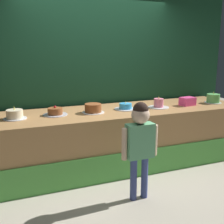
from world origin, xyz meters
TOP-DOWN VIEW (x-y plane):
  - ground_plane at (0.00, 0.00)m, footprint 12.00×12.00m
  - stage_platform at (0.00, 0.52)m, footprint 4.30×1.07m
  - curtain_backdrop at (0.00, 1.15)m, footprint 4.95×0.08m
  - child_figure at (-0.03, -0.52)m, footprint 0.45×0.21m
  - pink_box at (1.31, 0.42)m, footprint 0.26×0.19m
  - cake_far_left at (-1.31, 0.50)m, footprint 0.30×0.30m
  - cake_left at (-0.78, 0.53)m, footprint 0.33×0.33m
  - cake_center_left at (-0.26, 0.47)m, footprint 0.31×0.31m
  - cake_center_right at (0.26, 0.51)m, footprint 0.34×0.34m
  - cake_right at (0.78, 0.44)m, footprint 0.32×0.32m
  - cake_far_right at (1.83, 0.43)m, footprint 0.27×0.27m

SIDE VIEW (x-z plane):
  - ground_plane at x=0.00m, z-range 0.00..0.00m
  - stage_platform at x=0.00m, z-range 0.00..0.85m
  - child_figure at x=-0.03m, z-range 0.17..1.33m
  - cake_center_right at x=0.26m, z-range 0.82..0.95m
  - cake_left at x=-0.78m, z-range 0.83..0.96m
  - cake_far_left at x=-1.31m, z-range 0.82..1.00m
  - cake_right at x=0.78m, z-range 0.81..1.00m
  - cake_center_left at x=-0.26m, z-range 0.85..0.98m
  - pink_box at x=1.31m, z-range 0.85..0.98m
  - cake_far_right at x=1.83m, z-range 0.82..1.03m
  - curtain_backdrop at x=0.00m, z-range 0.00..2.94m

